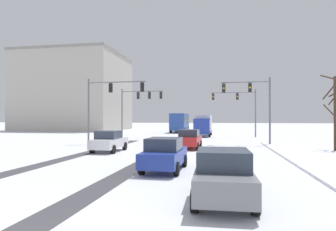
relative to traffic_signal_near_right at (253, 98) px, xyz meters
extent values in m
cube|color=#424247|center=(-12.82, -11.51, -4.58)|extent=(1.10, 29.53, 0.01)
cube|color=#424247|center=(-7.44, -11.51, -4.58)|extent=(1.10, 29.53, 0.01)
cylinder|color=slate|center=(1.56, -0.09, -1.33)|extent=(0.18, 0.18, 6.50)
cylinder|color=slate|center=(-0.71, 0.06, 1.52)|extent=(4.55, 0.42, 0.12)
cube|color=black|center=(-0.26, 0.03, 0.97)|extent=(0.34, 0.26, 0.90)
sphere|color=black|center=(-0.27, -0.13, 1.27)|extent=(0.20, 0.20, 0.20)
sphere|color=orange|center=(-0.27, -0.13, 0.97)|extent=(0.20, 0.20, 0.20)
sphere|color=black|center=(-0.27, -0.13, 0.67)|extent=(0.20, 0.20, 0.20)
cube|color=black|center=(-2.76, 0.20, 0.97)|extent=(0.34, 0.26, 0.90)
sphere|color=black|center=(-2.77, 0.04, 1.27)|extent=(0.20, 0.20, 0.20)
sphere|color=orange|center=(-2.77, 0.04, 0.97)|extent=(0.20, 0.20, 0.20)
sphere|color=black|center=(-2.77, 0.04, 0.67)|extent=(0.20, 0.20, 0.20)
cylinder|color=slate|center=(-16.00, -2.09, -1.33)|extent=(0.18, 0.18, 6.50)
cylinder|color=slate|center=(-13.07, -2.17, 1.52)|extent=(5.86, 0.28, 0.12)
cube|color=black|center=(-13.66, -2.15, 0.97)|extent=(0.33, 0.25, 0.90)
sphere|color=black|center=(-13.65, -1.99, 1.27)|extent=(0.20, 0.20, 0.20)
sphere|color=orange|center=(-13.65, -1.99, 0.97)|extent=(0.20, 0.20, 0.20)
sphere|color=black|center=(-13.65, -1.99, 0.67)|extent=(0.20, 0.20, 0.20)
cube|color=black|center=(-10.43, -2.24, 0.97)|extent=(0.33, 0.25, 0.90)
sphere|color=black|center=(-10.43, -2.08, 1.27)|extent=(0.20, 0.20, 0.20)
sphere|color=orange|center=(-10.43, -2.08, 0.97)|extent=(0.20, 0.20, 0.20)
sphere|color=black|center=(-10.43, -2.08, 0.67)|extent=(0.20, 0.20, 0.20)
cylinder|color=slate|center=(-16.00, 7.91, -1.33)|extent=(0.18, 0.18, 6.50)
cylinder|color=slate|center=(-13.22, 7.89, 1.52)|extent=(5.57, 0.16, 0.12)
cube|color=black|center=(-13.77, 7.90, 0.97)|extent=(0.32, 0.24, 0.90)
sphere|color=black|center=(-13.77, 8.06, 1.27)|extent=(0.20, 0.20, 0.20)
sphere|color=orange|center=(-13.77, 8.06, 0.97)|extent=(0.20, 0.20, 0.20)
sphere|color=black|center=(-13.77, 8.06, 0.67)|extent=(0.20, 0.20, 0.20)
cube|color=black|center=(-12.24, 7.89, 0.97)|extent=(0.32, 0.24, 0.90)
sphere|color=black|center=(-12.24, 8.05, 1.27)|extent=(0.20, 0.20, 0.20)
sphere|color=orange|center=(-12.24, 8.05, 0.97)|extent=(0.20, 0.20, 0.20)
sphere|color=black|center=(-12.24, 8.05, 0.67)|extent=(0.20, 0.20, 0.20)
cube|color=black|center=(-10.71, 7.88, 0.97)|extent=(0.32, 0.24, 0.90)
sphere|color=black|center=(-10.71, 8.04, 1.27)|extent=(0.20, 0.20, 0.20)
sphere|color=orange|center=(-10.71, 8.04, 0.97)|extent=(0.20, 0.20, 0.20)
sphere|color=black|center=(-10.71, 8.04, 0.67)|extent=(0.20, 0.20, 0.20)
cylinder|color=slate|center=(1.56, 11.91, -1.33)|extent=(0.18, 0.18, 6.50)
cylinder|color=slate|center=(-1.43, 11.87, 1.52)|extent=(5.98, 0.20, 0.12)
cube|color=black|center=(-0.83, 11.88, 0.97)|extent=(0.32, 0.24, 0.90)
sphere|color=black|center=(-0.83, 11.72, 1.27)|extent=(0.20, 0.20, 0.20)
sphere|color=orange|center=(-0.83, 11.72, 0.97)|extent=(0.20, 0.20, 0.20)
sphere|color=black|center=(-0.83, 11.72, 0.67)|extent=(0.20, 0.20, 0.20)
cube|color=black|center=(-4.12, 11.84, 0.97)|extent=(0.32, 0.24, 0.90)
sphere|color=black|center=(-4.12, 11.68, 1.27)|extent=(0.20, 0.20, 0.20)
sphere|color=orange|center=(-4.12, 11.68, 0.97)|extent=(0.20, 0.20, 0.20)
sphere|color=black|center=(-4.12, 11.68, 0.67)|extent=(0.20, 0.20, 0.20)
cube|color=red|center=(-5.68, -4.45, -3.91)|extent=(1.82, 4.15, 0.70)
cube|color=#2D3847|center=(-5.68, -4.60, -3.26)|extent=(1.61, 1.94, 0.60)
cylinder|color=black|center=(-6.45, -3.16, -4.26)|extent=(0.24, 0.65, 0.64)
cylinder|color=black|center=(-4.84, -3.20, -4.26)|extent=(0.24, 0.65, 0.64)
cylinder|color=black|center=(-6.52, -5.70, -4.26)|extent=(0.24, 0.65, 0.64)
cylinder|color=black|center=(-4.91, -5.74, -4.26)|extent=(0.24, 0.65, 0.64)
cube|color=silver|center=(-11.51, -7.89, -3.91)|extent=(1.71, 4.10, 0.70)
cube|color=#2D3847|center=(-11.51, -8.04, -3.26)|extent=(1.56, 1.90, 0.60)
cylinder|color=black|center=(-12.31, -6.61, -4.26)|extent=(0.22, 0.64, 0.64)
cylinder|color=black|center=(-10.70, -6.62, -4.26)|extent=(0.22, 0.64, 0.64)
cylinder|color=black|center=(-12.32, -9.16, -4.26)|extent=(0.22, 0.64, 0.64)
cylinder|color=black|center=(-10.70, -9.16, -4.26)|extent=(0.22, 0.64, 0.64)
cube|color=#233899|center=(-5.76, -15.07, -3.91)|extent=(1.77, 4.13, 0.70)
cube|color=#2D3847|center=(-5.77, -15.22, -3.26)|extent=(1.59, 1.93, 0.60)
cylinder|color=black|center=(-6.55, -13.78, -4.26)|extent=(0.23, 0.64, 0.64)
cylinder|color=black|center=(-4.94, -13.81, -4.26)|extent=(0.23, 0.64, 0.64)
cylinder|color=black|center=(-6.59, -16.33, -4.26)|extent=(0.23, 0.64, 0.64)
cylinder|color=black|center=(-4.98, -16.35, -4.26)|extent=(0.23, 0.64, 0.64)
cube|color=slate|center=(-2.94, -19.96, -3.91)|extent=(1.82, 4.15, 0.70)
cube|color=#2D3847|center=(-2.94, -20.11, -3.26)|extent=(1.61, 1.94, 0.60)
cylinder|color=black|center=(-3.79, -18.71, -4.26)|extent=(0.24, 0.65, 0.64)
cylinder|color=black|center=(-2.17, -18.67, -4.26)|extent=(0.24, 0.65, 0.64)
cylinder|color=black|center=(-3.71, -21.25, -4.26)|extent=(0.24, 0.65, 0.64)
cylinder|color=black|center=(-2.10, -21.21, -4.26)|extent=(0.24, 0.65, 0.64)
cube|color=#284793|center=(-10.54, 24.41, -2.65)|extent=(2.86, 11.08, 2.90)
cube|color=#283342|center=(-10.54, 24.41, -2.30)|extent=(2.87, 10.20, 0.90)
cylinder|color=black|center=(-9.23, 20.60, -4.10)|extent=(0.33, 0.97, 0.96)
cylinder|color=black|center=(-11.60, 20.52, -4.10)|extent=(0.33, 0.97, 0.96)
cylinder|color=black|center=(-9.46, 27.75, -4.10)|extent=(0.33, 0.97, 0.96)
cylinder|color=black|center=(-11.84, 27.67, -4.10)|extent=(0.33, 0.97, 0.96)
cube|color=#233899|center=(-5.61, 10.51, -3.11)|extent=(2.11, 2.21, 2.10)
cube|color=silver|center=(-5.58, 14.21, -2.86)|extent=(2.23, 5.21, 2.60)
cylinder|color=black|center=(-4.59, 10.94, -4.16)|extent=(0.28, 0.84, 0.84)
cylinder|color=black|center=(-6.61, 10.95, -4.16)|extent=(0.28, 0.84, 0.84)
cylinder|color=black|center=(-4.56, 15.63, -4.16)|extent=(0.28, 0.84, 0.84)
cylinder|color=black|center=(-6.59, 15.64, -4.16)|extent=(0.28, 0.84, 0.84)
cylinder|color=#423023|center=(5.92, -4.06, -1.62)|extent=(0.26, 0.26, 5.91)
cylinder|color=#423023|center=(5.36, -4.24, -1.34)|extent=(0.47, 1.20, 0.95)
cylinder|color=#423023|center=(5.46, -4.76, 1.08)|extent=(1.50, 1.03, 0.74)
cylinder|color=#423023|center=(5.83, -3.73, -0.52)|extent=(0.75, 0.31, 0.87)
cylinder|color=#423023|center=(5.75, -3.45, 0.27)|extent=(1.34, 0.48, 1.52)
cube|color=#B2ADA3|center=(-34.13, 29.52, 3.32)|extent=(20.15, 17.44, 15.81)
cube|color=gray|center=(-34.13, 29.52, 11.48)|extent=(20.45, 17.74, 0.50)
camera|label=1|loc=(-2.99, -29.35, -1.98)|focal=31.40mm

